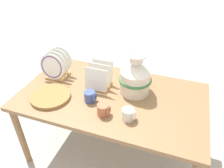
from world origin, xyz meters
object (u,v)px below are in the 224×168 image
(dish_rack_square_plates, at_px, (99,80))
(mug_terracotta_glaze, at_px, (104,110))
(wicker_charger_stack, at_px, (51,96))
(mug_cream_glaze, at_px, (129,114))
(dish_rack_round_plates, at_px, (56,67))
(mug_cobalt_glaze, at_px, (90,96))
(ceramic_vase, at_px, (135,76))

(dish_rack_square_plates, xyz_separation_m, mug_terracotta_glaze, (0.16, -0.31, -0.03))
(wicker_charger_stack, xyz_separation_m, mug_cream_glaze, (0.66, -0.03, 0.03))
(mug_cream_glaze, bearing_deg, wicker_charger_stack, 177.49)
(dish_rack_round_plates, distance_m, mug_cobalt_glaze, 0.48)
(ceramic_vase, distance_m, wicker_charger_stack, 0.70)
(dish_rack_round_plates, height_order, wicker_charger_stack, dish_rack_round_plates)
(dish_rack_square_plates, xyz_separation_m, mug_cream_glaze, (0.34, -0.30, -0.03))
(mug_cream_glaze, bearing_deg, mug_terracotta_glaze, -175.98)
(ceramic_vase, height_order, dish_rack_square_plates, ceramic_vase)
(mug_terracotta_glaze, xyz_separation_m, mug_cobalt_glaze, (-0.15, 0.11, 0.00))
(dish_rack_round_plates, xyz_separation_m, wicker_charger_stack, (0.10, -0.28, -0.09))
(ceramic_vase, height_order, mug_cream_glaze, ceramic_vase)
(wicker_charger_stack, bearing_deg, mug_cream_glaze, -2.51)
(wicker_charger_stack, distance_m, mug_terracotta_glaze, 0.48)
(dish_rack_round_plates, distance_m, mug_terracotta_glaze, 0.66)
(dish_rack_square_plates, bearing_deg, dish_rack_round_plates, 178.67)
(mug_terracotta_glaze, bearing_deg, dish_rack_square_plates, 116.73)
(ceramic_vase, relative_size, mug_terracotta_glaze, 3.70)
(dish_rack_round_plates, xyz_separation_m, dish_rack_square_plates, (0.42, -0.01, -0.04))
(ceramic_vase, distance_m, mug_cream_glaze, 0.35)
(dish_rack_round_plates, distance_m, mug_cream_glaze, 0.82)
(mug_terracotta_glaze, height_order, mug_cream_glaze, same)
(wicker_charger_stack, xyz_separation_m, mug_terracotta_glaze, (0.47, -0.04, 0.03))
(mug_terracotta_glaze, height_order, mug_cobalt_glaze, same)
(ceramic_vase, relative_size, mug_cream_glaze, 3.70)
(dish_rack_round_plates, relative_size, mug_cobalt_glaze, 2.72)
(ceramic_vase, relative_size, wicker_charger_stack, 1.08)
(mug_terracotta_glaze, distance_m, mug_cobalt_glaze, 0.19)
(dish_rack_square_plates, height_order, mug_cobalt_glaze, dish_rack_square_plates)
(dish_rack_square_plates, height_order, wicker_charger_stack, dish_rack_square_plates)
(wicker_charger_stack, xyz_separation_m, mug_cobalt_glaze, (0.32, 0.07, 0.03))
(dish_rack_square_plates, bearing_deg, wicker_charger_stack, -139.53)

